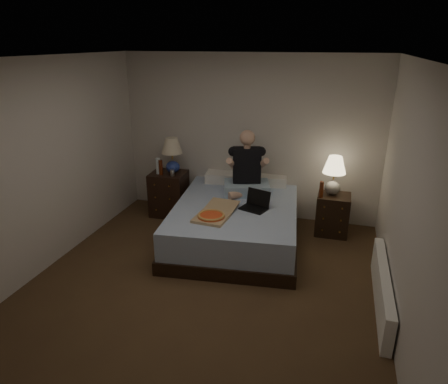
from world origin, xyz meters
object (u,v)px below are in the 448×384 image
(lamp_left, at_px, (172,155))
(radiator, at_px, (382,289))
(laptop, at_px, (254,201))
(soda_can, at_px, (172,173))
(water_bottle, at_px, (158,166))
(beer_bottle_left, at_px, (161,167))
(lamp_right, at_px, (334,176))
(beer_bottle_right, at_px, (321,189))
(nightstand_right, at_px, (332,214))
(bed, at_px, (236,221))
(nightstand_left, at_px, (169,194))
(pizza_box, at_px, (211,216))
(person, at_px, (247,163))

(lamp_left, bearing_deg, radiator, -28.10)
(laptop, bearing_deg, soda_can, 176.73)
(lamp_left, distance_m, radiator, 3.55)
(radiator, bearing_deg, water_bottle, 154.94)
(water_bottle, height_order, beer_bottle_left, water_bottle)
(lamp_left, xyz_separation_m, soda_can, (0.05, -0.15, -0.23))
(lamp_right, height_order, beer_bottle_right, lamp_right)
(nightstand_right, xyz_separation_m, beer_bottle_left, (-2.62, -0.12, 0.52))
(lamp_left, height_order, soda_can, lamp_left)
(beer_bottle_right, relative_size, laptop, 0.68)
(lamp_right, relative_size, soda_can, 5.60)
(bed, bearing_deg, laptop, -32.23)
(water_bottle, distance_m, soda_can, 0.26)
(nightstand_left, xyz_separation_m, nightstand_right, (2.55, 0.01, -0.05))
(nightstand_right, height_order, radiator, nightstand_right)
(lamp_left, bearing_deg, nightstand_right, -0.50)
(beer_bottle_left, bearing_deg, pizza_box, -42.06)
(beer_bottle_right, bearing_deg, lamp_right, 48.92)
(bed, xyz_separation_m, nightstand_left, (-1.26, 0.56, 0.08))
(nightstand_right, height_order, lamp_left, lamp_left)
(nightstand_right, distance_m, beer_bottle_left, 2.68)
(nightstand_left, xyz_separation_m, lamp_right, (2.51, 0.05, 0.52))
(nightstand_left, relative_size, radiator, 0.44)
(water_bottle, bearing_deg, radiator, -25.06)
(beer_bottle_left, height_order, person, person)
(lamp_right, relative_size, beer_bottle_right, 2.43)
(nightstand_right, bearing_deg, water_bottle, -178.05)
(water_bottle, relative_size, laptop, 0.74)
(nightstand_left, distance_m, nightstand_right, 2.55)
(beer_bottle_left, bearing_deg, lamp_right, 3.44)
(beer_bottle_right, distance_m, pizza_box, 1.65)
(bed, bearing_deg, beer_bottle_left, 154.65)
(beer_bottle_right, bearing_deg, bed, -158.10)
(bed, relative_size, pizza_box, 2.88)
(water_bottle, bearing_deg, nightstand_right, 1.90)
(person, bearing_deg, soda_can, 162.81)
(nightstand_left, relative_size, beer_bottle_right, 3.05)
(beer_bottle_left, bearing_deg, nightstand_left, 56.29)
(nightstand_right, bearing_deg, beer_bottle_right, -145.11)
(soda_can, height_order, beer_bottle_left, beer_bottle_left)
(nightstand_right, xyz_separation_m, radiator, (0.57, -1.61, -0.10))
(lamp_right, height_order, radiator, lamp_right)
(bed, relative_size, nightstand_right, 3.68)
(beer_bottle_right, xyz_separation_m, radiator, (0.76, -1.48, -0.51))
(beer_bottle_left, xyz_separation_m, pizza_box, (1.16, -1.04, -0.23))
(lamp_right, xyz_separation_m, beer_bottle_right, (-0.15, -0.17, -0.17))
(beer_bottle_left, bearing_deg, soda_can, -2.55)
(nightstand_right, distance_m, lamp_left, 2.57)
(bed, distance_m, beer_bottle_right, 1.27)
(beer_bottle_right, xyz_separation_m, pizza_box, (-1.28, -1.03, -0.12))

